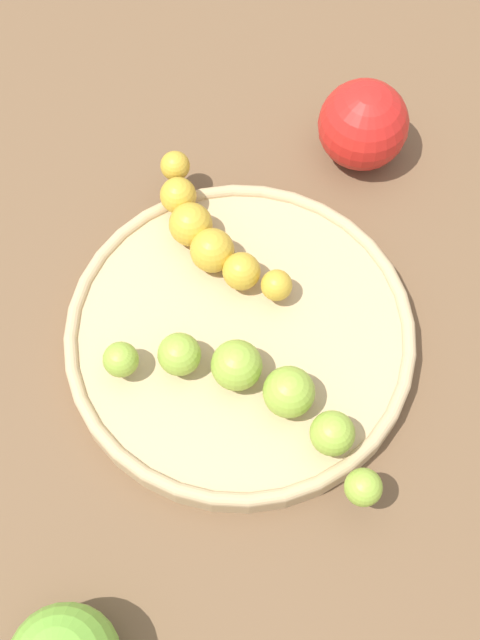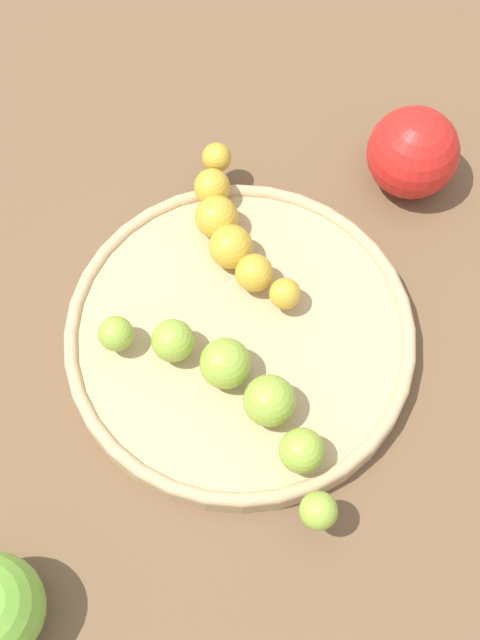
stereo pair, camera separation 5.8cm
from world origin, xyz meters
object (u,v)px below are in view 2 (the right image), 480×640
banana_green (237,392)px  banana_spotted (231,229)px  apple_red (413,153)px  fruit_bowl (240,335)px

banana_green → banana_spotted: 0.13m
apple_red → banana_green: bearing=-1.4°
banana_spotted → apple_red: apple_red is taller
banana_green → apple_red: apple_red is taller
fruit_bowl → banana_green: 0.06m
fruit_bowl → banana_spotted: bearing=-141.9°
fruit_bowl → banana_green: bearing=31.3°
banana_spotted → fruit_bowl: bearing=72.1°
banana_spotted → apple_red: (-0.13, 0.08, 0.00)m
fruit_bowl → banana_spotted: 0.08m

